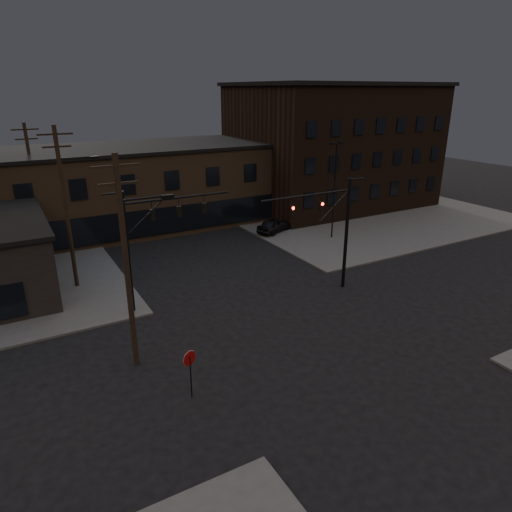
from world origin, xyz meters
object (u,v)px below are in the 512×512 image
Objects in this scene: car_crossing at (148,223)px; parked_car_lot_a at (274,225)px; parked_car_lot_b at (344,206)px; traffic_signal_near at (334,224)px; traffic_signal_far at (147,236)px; stop_sign at (190,363)px.

parked_car_lot_a is at bearing -46.54° from car_crossing.
parked_car_lot_a reaches higher than parked_car_lot_b.
traffic_signal_near reaches higher than parked_car_lot_b.
traffic_signal_near reaches higher than car_crossing.
traffic_signal_near is at bearing 148.87° from parked_car_lot_b.
traffic_signal_near is at bearing -83.99° from car_crossing.
parked_car_lot_b is at bearing 25.75° from traffic_signal_far.
car_crossing is at bearing 73.84° from traffic_signal_far.
parked_car_lot_b is at bearing -23.94° from car_crossing.
traffic_signal_far is 1.77× the size of parked_car_lot_b.
stop_sign is 28.23m from car_crossing.
stop_sign is at bearing -154.10° from traffic_signal_near.
car_crossing reaches higher than parked_car_lot_a.
parked_car_lot_b is (14.95, 16.53, -4.13)m from traffic_signal_near.
traffic_signal_far is at bearing 126.74° from parked_car_lot_b.
traffic_signal_near is 1.77× the size of parked_car_lot_b.
parked_car_lot_b is 0.90× the size of car_crossing.
traffic_signal_near and traffic_signal_far have the same top height.
parked_car_lot_a is 12.93m from car_crossing.
traffic_signal_far is 10.55m from stop_sign.
car_crossing is (-10.71, 7.25, -0.04)m from parked_car_lot_a.
traffic_signal_near is 1.00× the size of traffic_signal_far.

